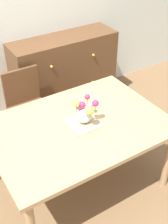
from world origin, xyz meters
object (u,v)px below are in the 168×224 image
at_px(chair_far, 27,103).
at_px(dresser, 65,73).
at_px(flower_vase, 85,112).
at_px(dining_table, 78,132).

height_order(chair_far, dresser, dresser).
distance_m(chair_far, dresser, 0.84).
bearing_deg(dresser, flower_vase, -111.57).
bearing_deg(flower_vase, chair_far, 102.11).
relative_size(chair_far, flower_vase, 3.64).
relative_size(dresser, flower_vase, 5.69).
height_order(dining_table, chair_far, chair_far).
bearing_deg(chair_far, flower_vase, 102.11).
bearing_deg(dining_table, dresser, 65.92).
height_order(chair_far, flower_vase, flower_vase).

